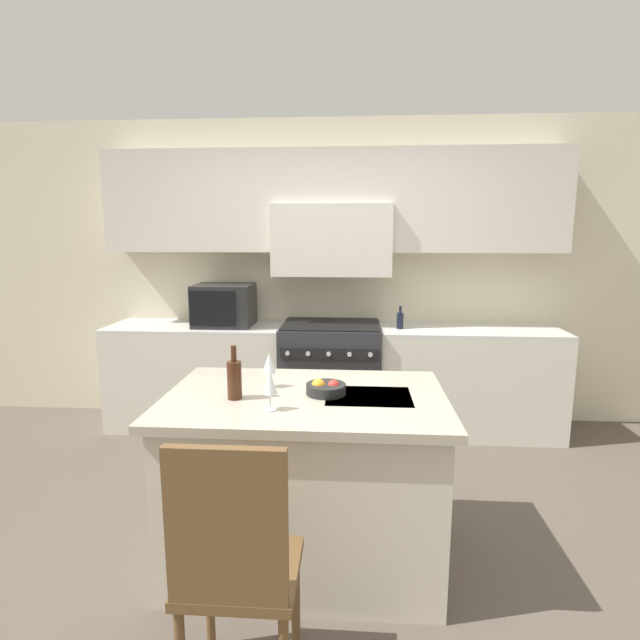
{
  "coord_description": "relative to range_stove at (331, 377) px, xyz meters",
  "views": [
    {
      "loc": [
        0.2,
        -2.46,
        1.72
      ],
      "look_at": [
        -0.02,
        0.7,
        1.16
      ],
      "focal_mm": 28.0,
      "sensor_mm": 36.0,
      "label": 1
    }
  ],
  "objects": [
    {
      "name": "ground_plane",
      "position": [
        -0.0,
        -1.74,
        -0.47
      ],
      "size": [
        10.0,
        10.0,
        0.0
      ],
      "primitive_type": "plane",
      "color": "brown"
    },
    {
      "name": "back_cabinetry",
      "position": [
        -0.0,
        0.27,
        1.14
      ],
      "size": [
        10.0,
        0.46,
        2.7
      ],
      "color": "beige",
      "rests_on": "ground_plane"
    },
    {
      "name": "back_counter",
      "position": [
        -0.0,
        0.02,
        -0.02
      ],
      "size": [
        3.88,
        0.62,
        0.91
      ],
      "color": "silver",
      "rests_on": "ground_plane"
    },
    {
      "name": "range_stove",
      "position": [
        0.0,
        0.0,
        0.0
      ],
      "size": [
        0.84,
        0.7,
        0.95
      ],
      "color": "#2D2D33",
      "rests_on": "ground_plane"
    },
    {
      "name": "microwave",
      "position": [
        -0.93,
        0.02,
        0.62
      ],
      "size": [
        0.49,
        0.43,
        0.36
      ],
      "color": "black",
      "rests_on": "back_counter"
    },
    {
      "name": "kitchen_island",
      "position": [
        -0.04,
        -1.79,
        -0.01
      ],
      "size": [
        1.42,
        0.94,
        0.91
      ],
      "color": "beige",
      "rests_on": "ground_plane"
    },
    {
      "name": "island_chair",
      "position": [
        -0.2,
        -2.66,
        0.12
      ],
      "size": [
        0.42,
        0.4,
        1.06
      ],
      "color": "brown",
      "rests_on": "ground_plane"
    },
    {
      "name": "wine_bottle",
      "position": [
        -0.38,
        -1.88,
        0.54
      ],
      "size": [
        0.07,
        0.07,
        0.27
      ],
      "color": "#422314",
      "rests_on": "kitchen_island"
    },
    {
      "name": "wine_glass_near",
      "position": [
        -0.18,
        -2.02,
        0.56
      ],
      "size": [
        0.07,
        0.07,
        0.19
      ],
      "color": "white",
      "rests_on": "kitchen_island"
    },
    {
      "name": "wine_glass_far",
      "position": [
        -0.25,
        -1.68,
        0.56
      ],
      "size": [
        0.07,
        0.07,
        0.19
      ],
      "color": "white",
      "rests_on": "kitchen_island"
    },
    {
      "name": "fruit_bowl",
      "position": [
        0.06,
        -1.77,
        0.47
      ],
      "size": [
        0.2,
        0.2,
        0.08
      ],
      "color": "black",
      "rests_on": "kitchen_island"
    },
    {
      "name": "oil_bottle_on_counter",
      "position": [
        0.59,
        -0.02,
        0.51
      ],
      "size": [
        0.06,
        0.06,
        0.19
      ],
      "color": "black",
      "rests_on": "back_counter"
    }
  ]
}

